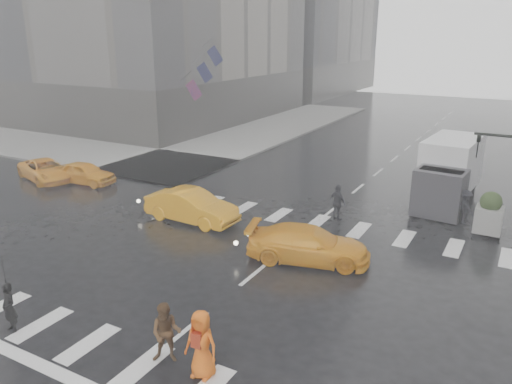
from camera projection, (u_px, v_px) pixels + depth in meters
The scene contains 15 objects.
ground at pixel (254, 274), 18.13m from camera, with size 120.00×120.00×0.00m, color black.
sidewalk_nw at pixel (154, 137), 41.72m from camera, with size 35.00×35.00×0.15m, color gray.
road_markings at pixel (254, 274), 18.13m from camera, with size 18.00×48.00×0.01m, color silver, non-canonical shape.
planter_west at pixel (489, 213), 21.41m from camera, with size 1.10×1.10×1.80m.
flag_cluster at pixel (202, 70), 38.81m from camera, with size 2.87×3.06×4.69m.
pedestrian_black at pixel (4, 280), 14.18m from camera, with size 1.10×1.11×2.43m.
pedestrian_brown at pixel (166, 333), 13.09m from camera, with size 0.82×0.64×1.70m, color #4E331C.
pedestrian_orange at pixel (201, 344), 12.49m from camera, with size 0.93×0.63×1.84m.
pedestrian_far_a at pixel (338, 203), 23.13m from camera, with size 1.00×0.61×1.70m, color black.
pedestrian_far_b at pixel (465, 207), 22.71m from camera, with size 1.04×0.58×1.61m, color black.
taxi_front at pixel (85, 173), 28.91m from camera, with size 1.51×3.74×1.28m, color orange.
taxi_mid at pixel (191, 206), 23.01m from camera, with size 1.57×4.50×1.48m, color orange.
taxi_rear at pixel (308, 244), 19.01m from camera, with size 1.91×4.14×1.36m, color orange.
taxi_far at pixel (46, 170), 29.55m from camera, with size 2.05×3.94×1.24m, color orange.
box_truck at pixel (448, 171), 25.16m from camera, with size 2.31×6.15×3.27m.
Camera 1 is at (8.03, -14.27, 8.35)m, focal length 35.00 mm.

